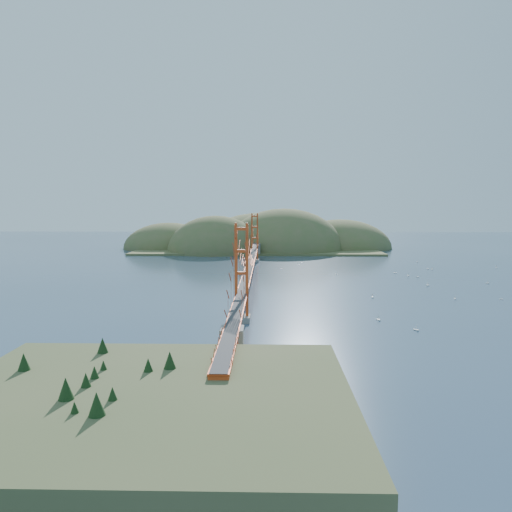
{
  "coord_description": "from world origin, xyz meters",
  "views": [
    {
      "loc": [
        3.03,
        -87.88,
        13.91
      ],
      "look_at": [
        1.01,
        0.0,
        4.67
      ],
      "focal_mm": 35.0,
      "sensor_mm": 36.0,
      "label": 1
    }
  ],
  "objects_px": {
    "sailboat_1": "(418,277)",
    "sailboat_0": "(372,296)",
    "sailboat_2": "(501,299)",
    "bridge": "(250,243)",
    "fort": "(235,364)"
  },
  "relations": [
    {
      "from": "sailboat_2",
      "to": "sailboat_1",
      "type": "height_order",
      "value": "sailboat_1"
    },
    {
      "from": "bridge",
      "to": "sailboat_0",
      "type": "bearing_deg",
      "value": -37.87
    },
    {
      "from": "sailboat_1",
      "to": "sailboat_0",
      "type": "distance_m",
      "value": 24.35
    },
    {
      "from": "bridge",
      "to": "fort",
      "type": "relative_size",
      "value": 25.51
    },
    {
      "from": "sailboat_2",
      "to": "sailboat_0",
      "type": "height_order",
      "value": "sailboat_0"
    },
    {
      "from": "sailboat_2",
      "to": "sailboat_0",
      "type": "bearing_deg",
      "value": 176.52
    },
    {
      "from": "sailboat_0",
      "to": "fort",
      "type": "bearing_deg",
      "value": -118.67
    },
    {
      "from": "sailboat_1",
      "to": "bridge",
      "type": "bearing_deg",
      "value": -169.0
    },
    {
      "from": "sailboat_0",
      "to": "sailboat_1",
      "type": "bearing_deg",
      "value": 58.08
    },
    {
      "from": "sailboat_0",
      "to": "bridge",
      "type": "bearing_deg",
      "value": 142.13
    },
    {
      "from": "sailboat_1",
      "to": "sailboat_0",
      "type": "relative_size",
      "value": 0.77
    },
    {
      "from": "fort",
      "to": "bridge",
      "type": "bearing_deg",
      "value": 90.48
    },
    {
      "from": "fort",
      "to": "sailboat_0",
      "type": "distance_m",
      "value": 38.13
    },
    {
      "from": "fort",
      "to": "sailboat_2",
      "type": "relative_size",
      "value": 6.65
    },
    {
      "from": "bridge",
      "to": "sailboat_2",
      "type": "relative_size",
      "value": 169.78
    }
  ]
}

